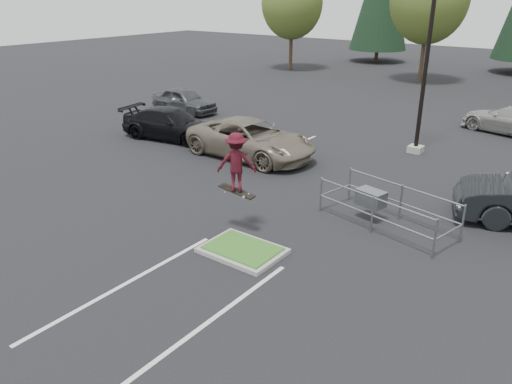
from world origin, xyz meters
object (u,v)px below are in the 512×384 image
Objects in this scene: skateboarder at (236,162)px; decid_a at (292,5)px; car_l_black at (171,124)px; car_l_grey at (184,100)px; car_l_tan at (251,139)px; cart_corral at (375,199)px; light_pole at (428,48)px; decid_b at (429,1)px.

decid_a is at bearing -94.59° from skateboarder.
car_l_black is 5.69m from car_l_grey.
decid_a is 1.75× the size of car_l_black.
car_l_tan is (-4.05, 6.00, -1.38)m from skateboarder.
cart_corral is 1.04× the size of car_l_grey.
car_l_tan is at bearing -60.62° from decid_a.
light_pole reaches higher than car_l_black.
light_pole reaches higher than car_l_tan.
decid_a is at bearing 31.27° from car_l_tan.
decid_b is at bearing 109.35° from light_pole.
decid_b is 21.13m from car_l_grey.
decid_b is at bearing -115.32° from skateboarder.
skateboarder is at bearing -144.06° from car_l_tan.
decid_a is at bearing 9.22° from car_l_black.
decid_b reaches higher than decid_a.
car_l_grey is (4.52, -18.53, -4.86)m from decid_a.
car_l_black is at bearing -70.83° from decid_a.
light_pole is at bearing -70.65° from decid_b.
car_l_tan is at bearing -90.92° from skateboarder.
decid_b is 30.20m from skateboarder.
decid_b is (-6.51, 18.53, 1.48)m from light_pole.
car_l_grey is at bearing -111.44° from decid_b.
light_pole is 1.73× the size of car_l_tan.
decid_b reaches higher than car_l_grey.
skateboarder is 0.33× the size of car_l_tan.
cart_corral is at bearing -114.40° from car_l_grey.
decid_b is at bearing -20.36° from car_l_grey.
decid_a reaches higher than skateboarder.
decid_b is 1.89× the size of car_l_black.
decid_b is (12.00, 0.50, 0.46)m from decid_a.
light_pole is at bearing -132.68° from skateboarder.
car_l_black is at bearing 179.27° from cart_corral.
car_l_tan is (0.97, -23.53, -5.23)m from decid_b.
decid_a reaches higher than car_l_black.
decid_a is at bearing 135.75° from light_pole.
car_l_tan is at bearing 170.55° from cart_corral.
car_l_tan is 4.96m from car_l_black.
light_pole is 1.14× the size of decid_a.
decid_b is 2.26× the size of car_l_grey.
cart_corral is 12.38m from car_l_black.
light_pole is 1.05× the size of decid_b.
skateboarder is 7.37m from car_l_tan.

